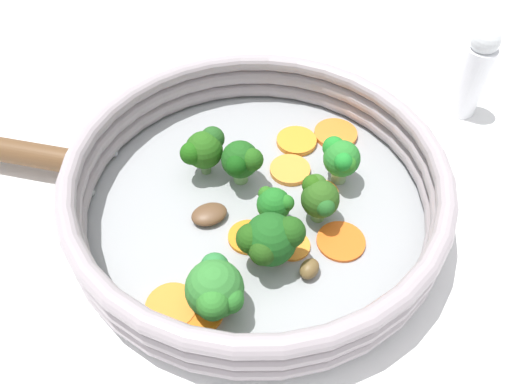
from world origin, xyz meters
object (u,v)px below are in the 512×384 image
at_px(carrot_slice_5, 322,193).
at_px(salt_shaker, 473,73).
at_px(broccoli_floret_1, 341,158).
at_px(mushroom_piece_0, 309,269).
at_px(carrot_slice_1, 292,246).
at_px(carrot_slice_9, 204,314).
at_px(mushroom_piece_1, 209,214).
at_px(skillet, 256,206).
at_px(carrot_slice_4, 270,243).
at_px(carrot_slice_10, 214,282).
at_px(broccoli_floret_0, 270,240).
at_px(broccoli_floret_6, 241,161).
at_px(broccoli_floret_2, 216,289).
at_px(carrot_slice_0, 290,170).
at_px(broccoli_floret_3, 204,149).
at_px(broccoli_floret_5, 319,197).
at_px(carrot_slice_2, 341,241).
at_px(carrot_slice_7, 300,142).
at_px(carrot_slice_8, 336,134).
at_px(carrot_slice_3, 171,307).
at_px(carrot_slice_6, 248,237).
at_px(broccoli_floret_4, 274,205).

bearing_deg(carrot_slice_5, salt_shaker, -23.57).
xyz_separation_m(broccoli_floret_1, mushroom_piece_0, (-0.12, -0.02, -0.02)).
bearing_deg(mushroom_piece_0, carrot_slice_5, 15.65).
height_order(carrot_slice_1, carrot_slice_9, carrot_slice_9).
relative_size(mushroom_piece_1, salt_shaker, 0.32).
height_order(skillet, carrot_slice_4, carrot_slice_4).
height_order(carrot_slice_10, broccoli_floret_0, broccoli_floret_0).
distance_m(mushroom_piece_0, mushroom_piece_1, 0.11).
xyz_separation_m(carrot_slice_5, broccoli_floret_6, (-0.02, 0.08, 0.03)).
bearing_deg(broccoli_floret_1, broccoli_floret_2, 169.20).
xyz_separation_m(carrot_slice_0, broccoli_floret_3, (-0.04, 0.08, 0.03)).
distance_m(carrot_slice_10, mushroom_piece_0, 0.08).
bearing_deg(carrot_slice_1, mushroom_piece_1, 94.42).
distance_m(broccoli_floret_0, broccoli_floret_5, 0.07).
relative_size(carrot_slice_0, carrot_slice_4, 1.01).
distance_m(carrot_slice_2, carrot_slice_7, 0.13).
xyz_separation_m(broccoli_floret_2, broccoli_floret_6, (0.13, 0.05, -0.00)).
height_order(skillet, broccoli_floret_2, broccoli_floret_2).
relative_size(carrot_slice_9, broccoli_floret_5, 0.70).
height_order(carrot_slice_0, mushroom_piece_0, mushroom_piece_0).
bearing_deg(broccoli_floret_1, carrot_slice_0, 104.19).
height_order(skillet, carrot_slice_8, carrot_slice_8).
height_order(carrot_slice_8, carrot_slice_10, carrot_slice_8).
bearing_deg(carrot_slice_7, broccoli_floret_2, -174.47).
xyz_separation_m(carrot_slice_9, mushroom_piece_0, (0.08, -0.06, 0.00)).
height_order(broccoli_floret_1, broccoli_floret_6, same).
height_order(carrot_slice_2, carrot_slice_3, carrot_slice_3).
bearing_deg(carrot_slice_10, carrot_slice_3, 153.19).
bearing_deg(carrot_slice_5, carrot_slice_2, -140.46).
height_order(carrot_slice_1, carrot_slice_3, carrot_slice_3).
relative_size(carrot_slice_1, broccoli_floret_5, 0.73).
bearing_deg(carrot_slice_4, broccoli_floret_5, -26.08).
distance_m(skillet, carrot_slice_8, 0.13).
relative_size(carrot_slice_6, broccoli_floret_1, 0.78).
distance_m(carrot_slice_0, carrot_slice_2, 0.10).
xyz_separation_m(carrot_slice_6, broccoli_floret_4, (0.03, -0.01, 0.02)).
xyz_separation_m(broccoli_floret_5, mushroom_piece_1, (-0.05, 0.09, -0.02)).
xyz_separation_m(carrot_slice_5, carrot_slice_6, (-0.08, 0.04, -0.00)).
bearing_deg(carrot_slice_7, broccoli_floret_5, -146.84).
bearing_deg(carrot_slice_10, broccoli_floret_0, -36.80).
height_order(carrot_slice_4, carrot_slice_9, same).
relative_size(carrot_slice_1, broccoli_floret_4, 0.78).
relative_size(carrot_slice_7, salt_shaker, 0.40).
relative_size(carrot_slice_9, mushroom_piece_1, 0.91).
bearing_deg(carrot_slice_0, broccoli_floret_2, -175.64).
xyz_separation_m(carrot_slice_7, broccoli_floret_4, (-0.11, -0.02, 0.02)).
bearing_deg(carrot_slice_1, skillet, 59.40).
height_order(carrot_slice_8, broccoli_floret_4, broccoli_floret_4).
bearing_deg(carrot_slice_0, broccoli_floret_6, 133.35).
relative_size(carrot_slice_9, broccoli_floret_2, 0.59).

